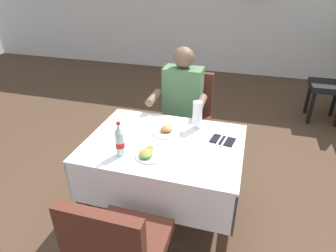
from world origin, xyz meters
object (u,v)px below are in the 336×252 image
(plate_near_camera, at_px, (149,154))
(beer_glass_left, at_px, (197,115))
(chair_far_diner_seat, at_px, (188,116))
(cola_bottle_primary, at_px, (120,141))
(napkin_cutlery_set, at_px, (223,140))
(seated_diner_far, at_px, (181,106))
(plate_far_diner, at_px, (167,130))
(chair_near_camera_side, at_px, (120,250))
(main_dining_table, at_px, (164,161))

(plate_near_camera, relative_size, beer_glass_left, 1.03)
(chair_far_diner_seat, relative_size, cola_bottle_primary, 3.85)
(napkin_cutlery_set, bearing_deg, cola_bottle_primary, -149.74)
(seated_diner_far, xyz_separation_m, plate_far_diner, (0.03, -0.57, 0.05))
(chair_far_diner_seat, relative_size, napkin_cutlery_set, 4.95)
(plate_near_camera, height_order, beer_glass_left, beer_glass_left)
(plate_near_camera, relative_size, napkin_cutlery_set, 1.19)
(seated_diner_far, bearing_deg, plate_near_camera, -90.00)
(seated_diner_far, distance_m, plate_far_diner, 0.57)
(chair_near_camera_side, xyz_separation_m, plate_near_camera, (-0.05, 0.62, 0.21))
(napkin_cutlery_set, bearing_deg, plate_far_diner, 179.22)
(plate_far_diner, height_order, cola_bottle_primary, cola_bottle_primary)
(beer_glass_left, distance_m, napkin_cutlery_set, 0.28)
(chair_near_camera_side, relative_size, plate_far_diner, 4.05)
(chair_far_diner_seat, xyz_separation_m, plate_near_camera, (-0.05, -1.03, 0.21))
(main_dining_table, xyz_separation_m, cola_bottle_primary, (-0.24, -0.24, 0.28))
(chair_near_camera_side, relative_size, plate_near_camera, 4.16)
(chair_near_camera_side, distance_m, seated_diner_far, 1.54)
(seated_diner_far, height_order, plate_near_camera, seated_diner_far)
(chair_near_camera_side, height_order, plate_far_diner, chair_near_camera_side)
(plate_near_camera, bearing_deg, beer_glass_left, 63.75)
(chair_far_diner_seat, height_order, napkin_cutlery_set, chair_far_diner_seat)
(main_dining_table, distance_m, plate_far_diner, 0.24)
(main_dining_table, bearing_deg, chair_far_diner_seat, 90.00)
(main_dining_table, height_order, napkin_cutlery_set, napkin_cutlery_set)
(seated_diner_far, bearing_deg, chair_far_diner_seat, 66.75)
(seated_diner_far, bearing_deg, beer_glass_left, -61.74)
(seated_diner_far, height_order, plate_far_diner, seated_diner_far)
(plate_near_camera, xyz_separation_m, plate_far_diner, (0.03, 0.35, 0.00))
(plate_far_diner, relative_size, napkin_cutlery_set, 1.22)
(plate_near_camera, relative_size, plate_far_diner, 0.97)
(seated_diner_far, bearing_deg, cola_bottle_primary, -101.25)
(plate_near_camera, distance_m, napkin_cutlery_set, 0.57)
(chair_far_diner_seat, xyz_separation_m, cola_bottle_primary, (-0.24, -1.06, 0.30))
(chair_near_camera_side, distance_m, plate_far_diner, 0.98)
(chair_far_diner_seat, distance_m, beer_glass_left, 0.65)
(napkin_cutlery_set, bearing_deg, beer_glass_left, 148.27)
(beer_glass_left, height_order, cola_bottle_primary, cola_bottle_primary)
(main_dining_table, bearing_deg, plate_far_diner, 97.82)
(plate_near_camera, distance_m, beer_glass_left, 0.54)
(chair_far_diner_seat, xyz_separation_m, napkin_cutlery_set, (0.41, -0.69, 0.19))
(main_dining_table, xyz_separation_m, chair_near_camera_side, (-0.00, -0.82, -0.02))
(chair_near_camera_side, height_order, seated_diner_far, seated_diner_far)
(main_dining_table, distance_m, beer_glass_left, 0.44)
(chair_far_diner_seat, distance_m, napkin_cutlery_set, 0.82)
(beer_glass_left, relative_size, cola_bottle_primary, 0.90)
(beer_glass_left, bearing_deg, plate_far_diner, -147.58)
(cola_bottle_primary, bearing_deg, chair_far_diner_seat, 77.46)
(seated_diner_far, relative_size, napkin_cutlery_set, 6.43)
(plate_far_diner, xyz_separation_m, cola_bottle_primary, (-0.22, -0.38, 0.09))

